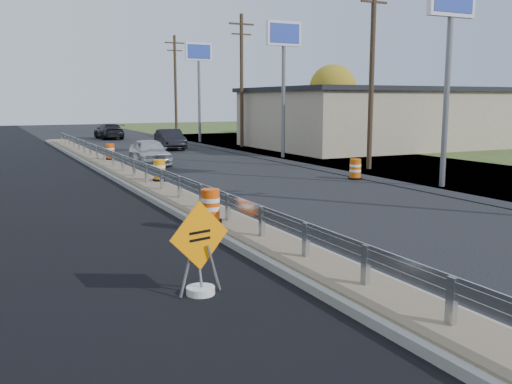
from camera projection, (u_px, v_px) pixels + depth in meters
name	position (u px, v px, depth m)	size (l,w,h in m)	color
ground	(228.00, 228.00, 15.28)	(140.00, 140.00, 0.00)	black
milled_overlay	(23.00, 188.00, 22.22)	(7.20, 120.00, 0.01)	black
median	(147.00, 185.00, 22.35)	(1.60, 55.00, 0.23)	gray
guardrail	(140.00, 167.00, 23.13)	(0.10, 46.15, 0.72)	silver
retail_building_near	(382.00, 117.00, 41.80)	(18.50, 12.50, 4.27)	tan
pylon_sign_south	(451.00, 18.00, 21.48)	(2.20, 0.30, 7.90)	slate
pylon_sign_mid	(284.00, 46.00, 32.99)	(2.20, 0.30, 7.90)	slate
pylon_sign_north	(199.00, 61.00, 45.39)	(2.20, 0.30, 7.90)	slate
utility_pole_smid	(372.00, 68.00, 27.48)	(1.90, 0.26, 9.40)	#473523
utility_pole_nmid	(242.00, 78.00, 40.76)	(1.90, 0.26, 9.40)	#473523
utility_pole_north	(175.00, 84.00, 54.05)	(1.90, 0.26, 9.40)	#473523
tree_far_yellow	(333.00, 88.00, 56.00)	(4.62, 4.62, 6.86)	#473523
caution_sign	(200.00, 271.00, 10.00)	(1.19, 0.51, 1.69)	white
barrel_median_near	(210.00, 207.00, 14.83)	(0.61, 0.61, 0.89)	black
barrel_median_mid	(160.00, 171.00, 22.59)	(0.57, 0.57, 0.84)	black
barrel_median_far	(110.00, 152.00, 30.69)	(0.57, 0.57, 0.84)	black
barrel_shoulder_near	(355.00, 170.00, 24.67)	(0.60, 0.60, 0.89)	black
barrel_shoulder_far	(179.00, 137.00, 47.04)	(0.59, 0.59, 0.87)	black
car_silver	(150.00, 152.00, 30.14)	(1.63, 4.06, 1.38)	silver
car_dark_mid	(170.00, 139.00, 39.84)	(1.48, 4.24, 1.40)	black
car_dark_far	(109.00, 131.00, 50.38)	(1.92, 4.71, 1.37)	black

